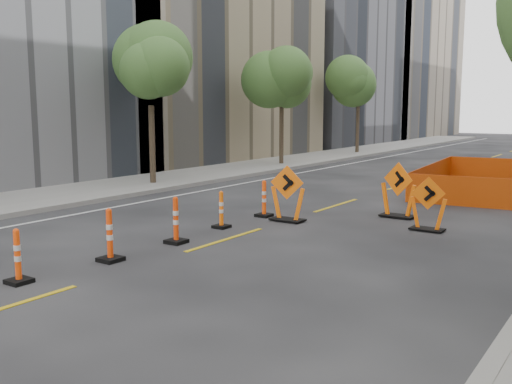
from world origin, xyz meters
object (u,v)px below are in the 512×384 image
Objects in this scene: channelizer_2 at (18,256)px; chevron_sign_right at (428,204)px; chevron_sign_center at (398,190)px; channelizer_5 at (221,210)px; chevron_sign_left at (288,193)px; channelizer_4 at (176,220)px; channelizer_6 at (264,199)px; channelizer_3 at (110,235)px.

chevron_sign_right is at bearing 61.57° from channelizer_2.
chevron_sign_center reaches higher than chevron_sign_right.
chevron_sign_center is 1.14× the size of chevron_sign_right.
channelizer_5 is 0.63× the size of chevron_sign_left.
chevron_sign_left reaches higher than channelizer_4.
channelizer_6 is (0.05, 1.99, 0.04)m from channelizer_5.
channelizer_5 is 2.07m from chevron_sign_left.
channelizer_2 is 0.91× the size of channelizer_3.
channelizer_3 is 1.13× the size of channelizer_5.
chevron_sign_right is at bearing 56.20° from channelizer_3.
channelizer_3 is 0.71× the size of chevron_sign_left.
chevron_sign_right reaches higher than channelizer_5.
channelizer_5 is 5.45m from chevron_sign_right.
channelizer_6 is at bearing 88.52° from channelizer_5.
channelizer_5 is at bearing -91.48° from channelizer_6.
channelizer_3 reaches higher than channelizer_6.
channelizer_3 is 8.72m from chevron_sign_center.
chevron_sign_right reaches higher than channelizer_6.
channelizer_2 is at bearing -111.18° from chevron_sign_left.
channelizer_3 is 0.69× the size of chevron_sign_center.
channelizer_4 is at bearing -88.07° from channelizer_6.
channelizer_2 is at bearing -90.63° from channelizer_5.
chevron_sign_center reaches higher than channelizer_4.
channelizer_6 is 0.67× the size of chevron_sign_center.
chevron_sign_left is (0.84, 5.77, 0.23)m from channelizer_3.
chevron_sign_left reaches higher than channelizer_3.
chevron_sign_right is at bearing 1.68° from chevron_sign_left.
channelizer_2 is 3.99m from channelizer_4.
channelizer_4 is at bearing -115.43° from chevron_sign_left.
channelizer_2 is at bearing -90.84° from channelizer_6.
channelizer_2 is 9.96m from chevron_sign_right.
chevron_sign_left is (0.94, -0.20, 0.25)m from channelizer_6.
chevron_sign_right is (1.31, -1.33, -0.10)m from chevron_sign_center.
channelizer_5 is (-0.19, 1.99, -0.06)m from channelizer_4.
chevron_sign_right is (4.53, 6.77, 0.15)m from channelizer_3.
channelizer_3 is at bearing -111.75° from chevron_sign_left.
chevron_sign_right is at bearing -29.23° from chevron_sign_center.
chevron_sign_center reaches higher than channelizer_2.
chevron_sign_center is (2.38, 2.32, 0.02)m from chevron_sign_left.
chevron_sign_center reaches higher than channelizer_5.
channelizer_3 is 0.79× the size of chevron_sign_right.
channelizer_2 is at bearing -92.68° from chevron_sign_center.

